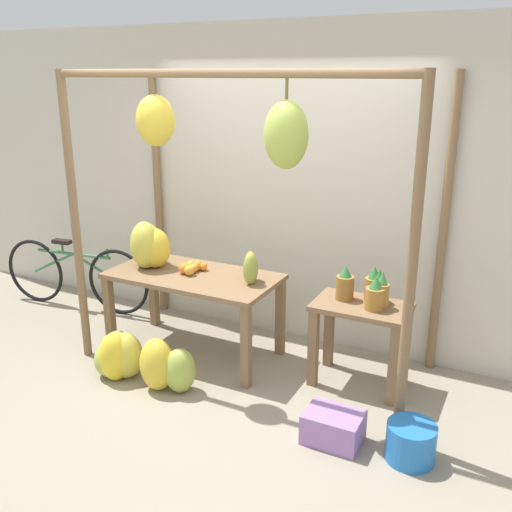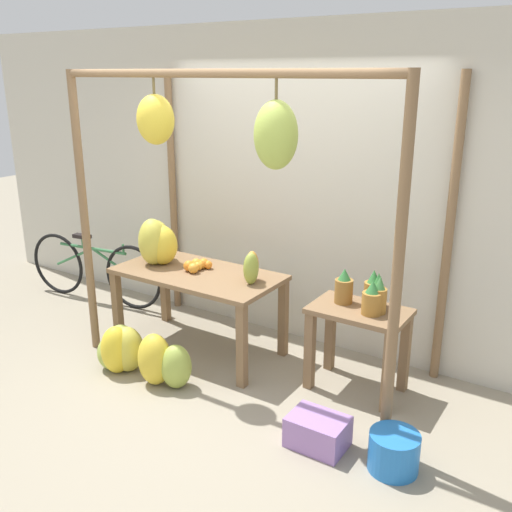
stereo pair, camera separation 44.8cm
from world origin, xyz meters
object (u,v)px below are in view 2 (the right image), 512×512
Objects in this scene: banana_pile_ground_left at (121,349)px; banana_pile_ground_right at (163,362)px; banana_pile_on_table at (157,242)px; orange_pile at (197,265)px; papaya_pile at (251,267)px; pineapple_cluster at (368,293)px; fruit_crate_white at (318,432)px; blue_bucket at (394,452)px; parked_bicycle at (94,269)px.

banana_pile_ground_left is 1.01× the size of banana_pile_ground_right.
banana_pile_on_table is 0.45m from orange_pile.
papaya_pile is at bearing 60.46° from banana_pile_ground_right.
banana_pile_ground_left is (-1.82, -0.82, -0.62)m from pineapple_cluster.
banana_pile_ground_left is (-0.30, -0.68, -0.60)m from orange_pile.
banana_pile_ground_right is at bearing -75.48° from orange_pile.
orange_pile is 0.95m from banana_pile_ground_left.
banana_pile_on_table is 0.99m from papaya_pile.
orange_pile is 0.49× the size of banana_pile_ground_right.
fruit_crate_white is at bearing -1.21° from banana_pile_ground_right.
orange_pile is at bearing 65.96° from banana_pile_ground_left.
orange_pile is at bearing 5.17° from banana_pile_on_table.
blue_bucket is at bearing -14.23° from banana_pile_on_table.
parked_bicycle is at bearing 145.01° from banana_pile_ground_left.
pineapple_cluster reaches higher than fruit_crate_white.
banana_pile_ground_right is at bearing -27.46° from parked_bicycle.
orange_pile is at bearing -174.73° from pineapple_cluster.
banana_pile_on_table is 0.98× the size of banana_pile_ground_right.
papaya_pile is (-1.50, 0.67, 0.74)m from blue_bucket.
banana_pile_ground_left is at bearing -179.86° from blue_bucket.
fruit_crate_white is at bearing -35.65° from papaya_pile.
fruit_crate_white is at bearing -175.13° from blue_bucket.
pineapple_cluster reaches higher than parked_bicycle.
banana_pile_on_table is at bearing -13.74° from parked_bicycle.
fruit_crate_white is 0.51m from blue_bucket.
banana_pile_ground_left is 2.37m from blue_bucket.
banana_pile_ground_left is 0.48m from banana_pile_ground_right.
banana_pile_on_table is 1.14m from banana_pile_ground_right.
banana_pile_ground_left is 1.88× the size of papaya_pile.
orange_pile reaches higher than blue_bucket.
pineapple_cluster is (1.52, 0.14, 0.02)m from orange_pile.
banana_pile_ground_right reaches higher than blue_bucket.
orange_pile is 0.91m from banana_pile_ground_right.
orange_pile is 0.14× the size of parked_bicycle.
parked_bicycle reaches higher than blue_bucket.
orange_pile is at bearing 155.39° from fruit_crate_white.
banana_pile_ground_left is at bearing -155.82° from pineapple_cluster.
papaya_pile is at bearing 2.18° from banana_pile_on_table.
pineapple_cluster is at bearing 124.15° from blue_bucket.
banana_pile_on_table is 2.25m from fruit_crate_white.
fruit_crate_white is 0.22× the size of parked_bicycle.
orange_pile is 0.91× the size of papaya_pile.
papaya_pile is (-0.95, -0.14, 0.07)m from pineapple_cluster.
banana_pile_on_table is at bearing -174.83° from orange_pile.
papaya_pile is (0.99, 0.04, -0.06)m from banana_pile_on_table.
orange_pile is 0.57m from papaya_pile.
pineapple_cluster reaches higher than blue_bucket.
orange_pile is 0.49× the size of banana_pile_ground_left.
banana_pile_on_table is 1.95m from pineapple_cluster.
blue_bucket is (2.49, -0.63, -0.80)m from banana_pile_on_table.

